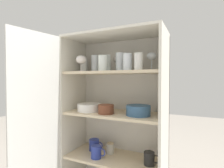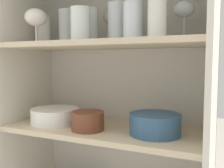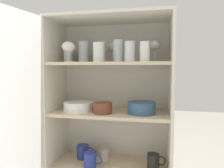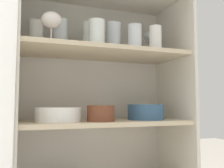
{
  "view_description": "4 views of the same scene",
  "coord_description": "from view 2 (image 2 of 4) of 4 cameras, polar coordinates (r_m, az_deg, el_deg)",
  "views": [
    {
      "loc": [
        0.6,
        -1.12,
        0.98
      ],
      "look_at": [
        -0.04,
        0.21,
        0.94
      ],
      "focal_mm": 28.0,
      "sensor_mm": 36.0,
      "label": 1
    },
    {
      "loc": [
        0.45,
        -0.75,
        0.97
      ],
      "look_at": [
        0.02,
        0.21,
        0.88
      ],
      "focal_mm": 42.0,
      "sensor_mm": 36.0,
      "label": 2
    },
    {
      "loc": [
        0.31,
        -1.27,
        1.01
      ],
      "look_at": [
        0.01,
        0.16,
        0.9
      ],
      "focal_mm": 35.0,
      "sensor_mm": 36.0,
      "label": 3
    },
    {
      "loc": [
        -0.4,
        -1.03,
        0.79
      ],
      "look_at": [
        0.05,
        0.19,
        0.89
      ],
      "focal_mm": 42.0,
      "sensor_mm": 36.0,
      "label": 4
    }
  ],
  "objects": [
    {
      "name": "shelf_board_middle",
      "position": [
        1.07,
        -1.51,
        -9.79
      ],
      "size": [
        0.78,
        0.35,
        0.02
      ],
      "primitive_type": "cube",
      "color": "beige"
    },
    {
      "name": "cupboard_side_right",
      "position": [
        0.98,
        20.62,
        -13.74
      ],
      "size": [
        0.02,
        0.38,
        1.33
      ],
      "primitive_type": "cube",
      "color": "silver",
      "rests_on": "ground_plane"
    },
    {
      "name": "cupboard_side_left",
      "position": [
        1.3,
        -17.76,
        -9.03
      ],
      "size": [
        0.02,
        0.38,
        1.33
      ],
      "primitive_type": "cube",
      "color": "silver",
      "rests_on": "ground_plane"
    },
    {
      "name": "shelf_board_upper",
      "position": [
        1.03,
        -1.55,
        8.51
      ],
      "size": [
        0.78,
        0.35,
        0.02
      ],
      "primitive_type": "cube",
      "color": "beige"
    },
    {
      "name": "mixing_bowl_large",
      "position": [
        0.96,
        9.33,
        -8.45
      ],
      "size": [
        0.18,
        0.18,
        0.08
      ],
      "color": "#33567A",
      "rests_on": "shelf_board_middle"
    },
    {
      "name": "cupboard_back_panel",
      "position": [
        1.24,
        2.23,
        -9.47
      ],
      "size": [
        0.82,
        0.02,
        1.33
      ],
      "primitive_type": "cube",
      "color": "silver",
      "rests_on": "ground_plane"
    },
    {
      "name": "wine_glass_1",
      "position": [
        1.13,
        0.31,
        14.05
      ],
      "size": [
        0.08,
        0.08,
        0.14
      ],
      "color": "silver",
      "rests_on": "shelf_board_upper"
    },
    {
      "name": "plate_stack_white",
      "position": [
        1.15,
        -12.26,
        -6.74
      ],
      "size": [
        0.2,
        0.2,
        0.06
      ],
      "color": "white",
      "rests_on": "shelf_board_middle"
    },
    {
      "name": "tumbler_glass_0",
      "position": [
        1.0,
        -6.9,
        12.75
      ],
      "size": [
        0.07,
        0.07,
        0.12
      ],
      "color": "white",
      "rests_on": "shelf_board_upper"
    },
    {
      "name": "wine_glass_2",
      "position": [
        1.12,
        -16.26,
        13.56
      ],
      "size": [
        0.09,
        0.09,
        0.14
      ],
      "color": "silver",
      "rests_on": "shelf_board_upper"
    },
    {
      "name": "wine_glass_0",
      "position": [
        1.02,
        15.43,
        14.91
      ],
      "size": [
        0.08,
        0.08,
        0.15
      ],
      "color": "white",
      "rests_on": "shelf_board_upper"
    },
    {
      "name": "tumbler_glass_5",
      "position": [
        1.02,
        1.19,
        13.25
      ],
      "size": [
        0.08,
        0.08,
        0.15
      ],
      "color": "white",
      "rests_on": "shelf_board_upper"
    },
    {
      "name": "tumbler_glass_3",
      "position": [
        0.93,
        4.58,
        13.49
      ],
      "size": [
        0.07,
        0.07,
        0.13
      ],
      "color": "white",
      "rests_on": "shelf_board_upper"
    },
    {
      "name": "tumbler_glass_4",
      "position": [
        1.24,
        -14.59,
        11.19
      ],
      "size": [
        0.06,
        0.06,
        0.13
      ],
      "color": "white",
      "rests_on": "shelf_board_upper"
    },
    {
      "name": "tumbler_glass_6",
      "position": [
        0.87,
        9.81,
        13.81
      ],
      "size": [
        0.06,
        0.06,
        0.12
      ],
      "color": "white",
      "rests_on": "shelf_board_upper"
    },
    {
      "name": "serving_bowl_small",
      "position": [
        1.01,
        -5.32,
        -7.8
      ],
      "size": [
        0.13,
        0.13,
        0.07
      ],
      "color": "brown",
      "rests_on": "shelf_board_middle"
    },
    {
      "name": "tumbler_glass_1",
      "position": [
        1.18,
        -9.8,
        12.09
      ],
      "size": [
        0.07,
        0.07,
        0.15
      ],
      "color": "white",
      "rests_on": "shelf_board_upper"
    },
    {
      "name": "tumbler_glass_2",
      "position": [
        1.08,
        -4.77,
        12.55
      ],
      "size": [
        0.06,
        0.06,
        0.14
      ],
      "color": "white",
      "rests_on": "shelf_board_upper"
    }
  ]
}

